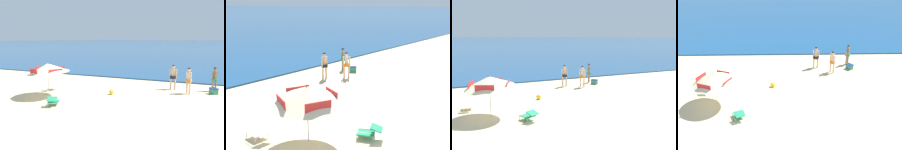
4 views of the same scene
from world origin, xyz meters
The scene contains 9 objects.
ground_plane centered at (0.00, 0.00, 0.00)m, with size 800.00×800.00×0.00m, color #D1BA8E.
beach_umbrella_striped_main centered at (-3.16, 2.54, 1.69)m, with size 3.46×3.45×2.08m.
lounge_chair_under_umbrella centered at (-4.13, 3.95, 0.27)m, with size 0.61×0.92×0.53m.
lounge_chair_beside_umbrella centered at (-1.66, 1.06, 0.28)m, with size 0.85×1.00×0.50m.
person_standing_near_shore centered at (3.16, 7.53, 0.96)m, with size 0.50×0.41×1.67m.
person_standing_beside centered at (4.26, 6.66, 0.95)m, with size 0.40×0.40×1.63m.
person_wading_in centered at (5.70, 8.10, 0.92)m, with size 0.39×0.39×1.58m.
cooler_box centered at (5.70, 7.22, 0.20)m, with size 0.57×0.61×0.43m.
beach_ball centered at (0.00, 4.53, 0.16)m, with size 0.31×0.31×0.31m, color yellow.
Camera 4 is at (0.78, -10.12, 8.01)m, focal length 40.60 mm.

